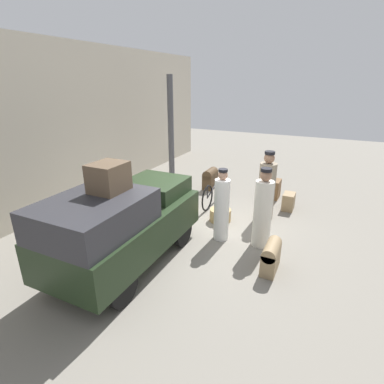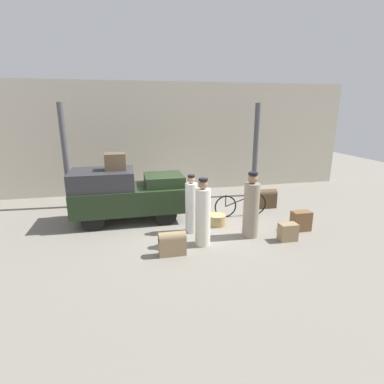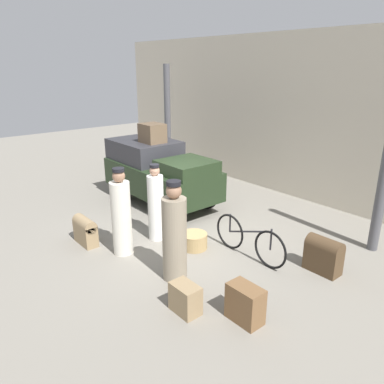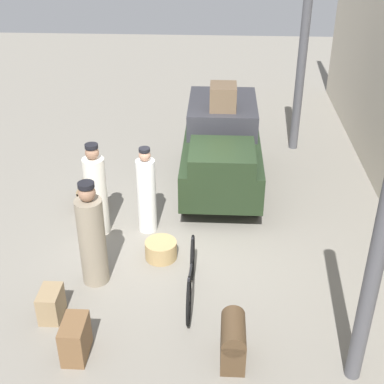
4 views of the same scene
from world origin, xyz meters
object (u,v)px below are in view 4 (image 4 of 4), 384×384
Objects in this scene: porter_standing_middle at (96,193)px; suitcase_tan_flat at (233,340)px; trunk_wicker_pale at (51,304)px; suitcase_black_upright at (87,192)px; porter_carrying_trunk at (146,193)px; bicycle at (191,277)px; wicker_basket at (161,250)px; trunk_umber_medium at (75,339)px; trunk_on_truck_roof at (223,97)px; truck at (222,146)px; conductor_in_dark_uniform at (92,238)px.

porter_standing_middle is 3.91m from suitcase_tan_flat.
suitcase_black_upright reaches higher than trunk_wicker_pale.
porter_carrying_trunk is 2.73m from trunk_wicker_pale.
trunk_wicker_pale is 0.73× the size of suitcase_black_upright.
bicycle is 2.12m from porter_carrying_trunk.
bicycle is 1.17m from wicker_basket.
porter_standing_middle is at bearing -83.24° from porter_carrying_trunk.
suitcase_tan_flat is 2.15m from trunk_umber_medium.
trunk_wicker_pale is 0.70× the size of suitcase_tan_flat.
suitcase_black_upright is (-0.76, -1.30, -0.46)m from porter_carrying_trunk.
porter_carrying_trunk is at bearing 169.21° from trunk_umber_medium.
bicycle is 3.44m from suitcase_black_upright.
suitcase_tan_flat is at bearing 39.13° from porter_standing_middle.
trunk_wicker_pale is at bearing -75.10° from bicycle.
trunk_umber_medium is (3.91, 0.70, -0.03)m from suitcase_black_upright.
trunk_wicker_pale is at bearing -29.29° from trunk_on_truck_roof.
suitcase_black_upright is (-1.63, -1.64, 0.16)m from wicker_basket.
wicker_basket is 0.96× the size of trunk_umber_medium.
truck is 5.20× the size of suitcase_black_upright.
truck is at bearing 158.44° from trunk_umber_medium.
suitcase_black_upright is at bearing -134.90° from wicker_basket.
suitcase_tan_flat is (3.11, 1.55, -0.42)m from porter_carrying_trunk.
wicker_basket is 0.31× the size of porter_standing_middle.
truck is 4.96m from suitcase_tan_flat.
trunk_wicker_pale is 0.91m from trunk_umber_medium.
trunk_wicker_pale is 0.83× the size of trunk_umber_medium.
trunk_on_truck_roof is (-2.16, 2.26, 1.09)m from porter_standing_middle.
trunk_wicker_pale is (4.23, -2.51, -0.67)m from truck.
suitcase_black_upright is 3.97m from trunk_umber_medium.
trunk_on_truck_roof is at bearing -177.91° from suitcase_tan_flat.
bicycle is 1.98m from trunk_umber_medium.
bicycle is at bearing -6.98° from truck.
trunk_wicker_pale is at bearing -43.92° from wicker_basket.
trunk_on_truck_roof is at bearing 159.36° from trunk_umber_medium.
wicker_basket is at bearing 123.17° from conductor_in_dark_uniform.
conductor_in_dark_uniform is 2.68× the size of suitcase_tan_flat.
trunk_on_truck_roof reaches higher than wicker_basket.
suitcase_tan_flat is (2.24, 1.21, 0.20)m from wicker_basket.
conductor_in_dark_uniform is 1.67m from porter_carrying_trunk.
suitcase_black_upright is 4.81m from suitcase_tan_flat.
conductor_in_dark_uniform is 1.17m from trunk_wicker_pale.
bicycle is at bearing 45.74° from porter_standing_middle.
trunk_on_truck_roof is (-0.24, 0.00, 0.99)m from truck.
suitcase_black_upright is at bearing -68.47° from truck.
wicker_basket is 0.33× the size of porter_carrying_trunk.
porter_carrying_trunk is 2.74× the size of trunk_on_truck_roof.
trunk_on_truck_roof is (-3.58, 2.03, 1.07)m from conductor_in_dark_uniform.
porter_carrying_trunk is at bearing -154.08° from bicycle.
suitcase_black_upright is (-3.18, -0.15, 0.08)m from trunk_wicker_pale.
conductor_in_dark_uniform is 2.43m from suitcase_black_upright.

